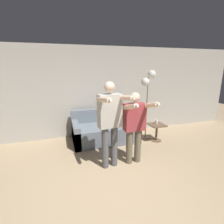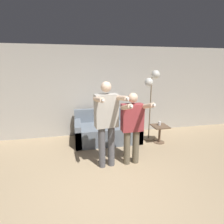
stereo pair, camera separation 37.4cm
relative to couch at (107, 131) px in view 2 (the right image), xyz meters
The scene contains 9 objects.
ground_plane 2.42m from the couch, 99.37° to the right, with size 16.00×16.00×0.00m, color tan.
wall_back 1.24m from the couch, 123.73° to the left, with size 10.00×0.05×2.60m.
couch is the anchor object (origin of this frame).
person_left 1.53m from the couch, 100.54° to the right, with size 0.57×0.72×1.76m.
person_right 1.48m from the couch, 77.74° to the right, with size 0.52×0.66×1.53m.
cat 0.75m from the couch, 69.61° to the left, with size 0.49×0.12×0.18m.
floor_lamp 1.75m from the couch, ahead, with size 0.41×0.33×1.94m.
side_table 1.44m from the couch, 17.91° to the right, with size 0.42×0.42×0.48m.
cup 1.45m from the couch, 16.28° to the right, with size 0.07×0.07×0.11m.
Camera 2 is at (-0.42, -2.18, 2.03)m, focal length 28.00 mm.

